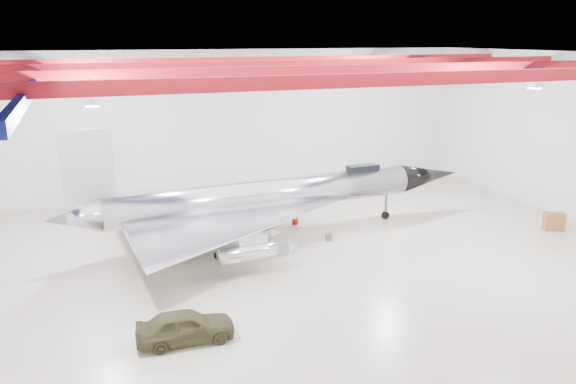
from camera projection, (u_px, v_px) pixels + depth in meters
name	position (u px, v px, depth m)	size (l,w,h in m)	color
floor	(293.00, 258.00, 31.28)	(40.00, 40.00, 0.00)	#C0B698
wall_back	(224.00, 123.00, 43.34)	(40.00, 40.00, 0.00)	silver
ceiling	(294.00, 55.00, 28.34)	(40.00, 40.00, 0.00)	#0A0F38
ceiling_structure	(294.00, 69.00, 28.52)	(39.50, 29.50, 1.08)	maroon
jet_aircraft	(266.00, 200.00, 33.93)	(26.87, 16.21, 7.32)	silver
jeep	(185.00, 326.00, 22.57)	(1.58, 3.93, 1.34)	#3B381D
desk	(554.00, 221.00, 35.68)	(1.24, 0.62, 1.14)	brown
toolbox_red	(261.00, 214.00, 38.44)	(0.51, 0.41, 0.36)	#A01010
engine_drum	(329.00, 237.00, 33.94)	(0.43, 0.43, 0.39)	#59595B
crate_small	(175.00, 223.00, 36.66)	(0.38, 0.30, 0.26)	#59595B
tool_chest	(295.00, 222.00, 36.86)	(0.41, 0.41, 0.37)	#A01010
oil_barrel	(231.00, 239.00, 33.70)	(0.55, 0.44, 0.39)	olive
spares_box	(283.00, 207.00, 40.10)	(0.37, 0.37, 0.34)	#59595B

